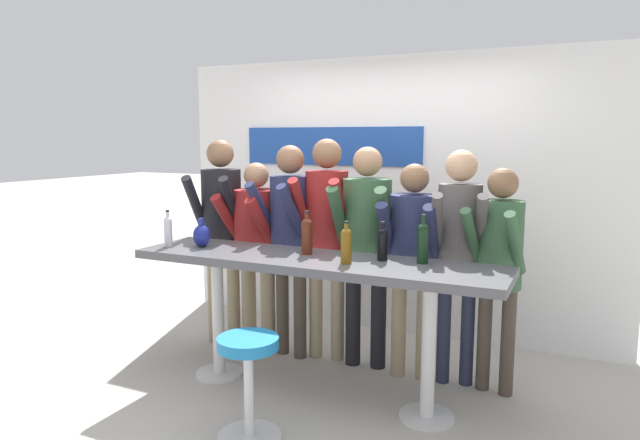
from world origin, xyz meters
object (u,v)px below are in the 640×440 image
Objects in this scene: person_center_right at (366,233)px; person_rightmost at (499,255)px; wine_bottle_4 at (423,241)px; decorative_vase at (202,235)px; person_center at (326,223)px; person_center_left at (290,226)px; person_left at (257,236)px; tasting_table at (314,277)px; person_far_right at (459,239)px; bar_stool at (248,372)px; wine_bottle_3 at (307,234)px; wine_bottle_1 at (168,230)px; person_far_left at (221,218)px; wine_bottle_0 at (346,244)px; wine_bottle_2 at (382,242)px; person_right at (413,248)px.

person_rightmost is at bearing -8.93° from person_center_right.
decorative_vase is at bearing -174.68° from wine_bottle_4.
person_center is at bearing 41.95° from decorative_vase.
person_left is at bearing -176.34° from person_center_left.
tasting_table is 1.52× the size of person_far_right.
wine_bottle_3 is (-0.00, 0.80, 0.71)m from bar_stool.
wine_bottle_1 is (-1.08, 0.60, 0.70)m from bar_stool.
person_far_left is at bearing 176.44° from person_center.
person_rightmost is (1.65, 0.01, -0.09)m from person_center_left.
person_left is at bearing 175.58° from person_center_right.
bar_stool is 1.76m from person_far_right.
person_far_left is 2.05m from person_far_right.
bar_stool is 1.01m from wine_bottle_0.
wine_bottle_1 is (0.01, -0.71, -0.00)m from person_far_left.
wine_bottle_2 is at bearing 7.77° from wine_bottle_1.
person_center reaches higher than bar_stool.
person_far_left is (-1.09, 1.31, 0.70)m from bar_stool.
person_center is (0.98, 0.05, 0.01)m from person_far_left.
person_right is at bearing -14.50° from person_center_right.
person_center_left is 1.01m from wine_bottle_0.
person_rightmost is 1.11m from wine_bottle_0.
bar_stool is 1.55m from person_right.
wine_bottle_2 is 1.21× the size of decorative_vase.
person_far_left is at bearing 154.80° from wine_bottle_3.
wine_bottle_3 is 0.82m from wine_bottle_4.
person_left is at bearing 159.05° from wine_bottle_2.
person_far_left is at bearing 175.45° from person_right.
wine_bottle_2 is (0.45, 0.12, 0.26)m from tasting_table.
wine_bottle_0 is (0.27, -0.07, 0.27)m from tasting_table.
person_right is 0.71m from wine_bottle_0.
bar_stool is 0.40× the size of person_left.
wine_bottle_1 is at bearing -148.56° from person_center.
bar_stool is 1.42m from wine_bottle_1.
person_far_left is at bearing 163.55° from wine_bottle_2.
person_left is 6.06× the size of wine_bottle_2.
person_far_left reaches higher than decorative_vase.
person_far_left reaches higher than bar_stool.
person_center_right is 1.01× the size of person_far_right.
person_rightmost reaches higher than tasting_table.
bar_stool is at bearing -61.89° from person_far_left.
person_center_left reaches higher than tasting_table.
tasting_table is at bearing -168.48° from wine_bottle_4.
wine_bottle_2 is 0.82× the size of wine_bottle_4.
person_rightmost is at bearing 15.93° from decorative_vase.
person_far_right is (0.95, 1.32, 0.67)m from bar_stool.
person_center reaches higher than person_right.
decorative_vase is (-0.94, -0.01, 0.23)m from tasting_table.
person_right is at bearing 64.11° from bar_stool.
wine_bottle_4 reaches higher than wine_bottle_2.
person_left reaches higher than wine_bottle_3.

